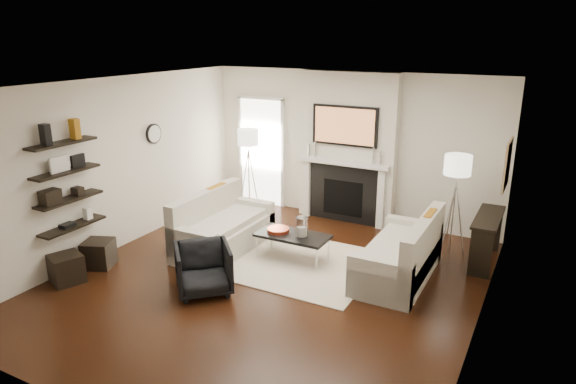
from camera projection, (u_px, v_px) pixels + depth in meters
The scene contains 71 objects.
room_envelope at pixel (267, 189), 6.77m from camera, with size 6.00×6.00×6.00m.
chimney_breast at pixel (347, 148), 9.19m from camera, with size 1.80×0.25×2.70m, color silver.
fireplace_surround at pixel (343, 194), 9.33m from camera, with size 1.30×0.02×1.04m, color black.
firebox at pixel (343, 198), 9.34m from camera, with size 0.75×0.02×0.65m, color black.
mantel_pilaster_l at pixel (307, 188), 9.62m from camera, with size 0.12×0.08×1.10m, color white.
mantel_pilaster_r at pixel (381, 199), 8.97m from camera, with size 0.12×0.08×1.10m, color white.
mantel_shelf at pixel (343, 163), 9.11m from camera, with size 1.70×0.18×0.07m, color white.
tv_body at pixel (345, 126), 8.93m from camera, with size 1.20×0.06×0.70m, color black.
tv_screen at pixel (344, 126), 8.91m from camera, with size 1.10×0.01×0.62m, color #BF723F.
candlestick_l_tall at pixel (315, 149), 9.31m from camera, with size 0.04×0.04×0.30m, color silver.
candlestick_l_short at pixel (309, 150), 9.37m from camera, with size 0.04×0.04×0.24m, color silver.
candlestick_r_tall at pixel (373, 156), 8.81m from camera, with size 0.04×0.04×0.30m, color silver.
candlestick_r_short at pixel (381, 158), 8.77m from camera, with size 0.04×0.04×0.24m, color silver.
hallway_panel at pixel (262, 153), 10.20m from camera, with size 0.90×0.02×2.10m, color white.
door_trim_l at pixel (241, 150), 10.40m from camera, with size 0.06×0.06×2.16m, color white.
door_trim_r at pixel (283, 155), 9.97m from camera, with size 0.06×0.06×2.16m, color white.
door_trim_top at pixel (261, 98), 9.86m from camera, with size 1.02×0.06×0.06m, color white.
rug at pixel (289, 260), 7.82m from camera, with size 2.60×2.00×0.01m, color beige.
loveseat_left_base at pixel (224, 237), 8.20m from camera, with size 0.85×1.80×0.42m, color beige.
loveseat_left_back at pixel (206, 215), 8.26m from camera, with size 0.18×1.80×0.80m, color beige.
loveseat_left_arm_n at pixel (192, 250), 7.49m from camera, with size 0.85×0.18×0.60m, color beige.
loveseat_left_arm_s at pixel (251, 216), 8.86m from camera, with size 0.85×0.18×0.60m, color beige.
loveseat_left_cushion at pixel (226, 222), 8.10m from camera, with size 0.63×1.44×0.10m, color beige.
pillow_left_orange at pixel (217, 198), 8.45m from camera, with size 0.10×0.42×0.42m, color #9B6313.
pillow_left_charcoal at pixel (194, 209), 7.95m from camera, with size 0.10×0.40×0.40m, color black.
loveseat_right_base at pixel (397, 264), 7.25m from camera, with size 0.85×1.80×0.42m, color beige.
loveseat_right_back at pixel (423, 247), 7.00m from camera, with size 0.18×1.80×0.80m, color beige.
loveseat_right_arm_n at pixel (380, 281), 6.54m from camera, with size 0.85×0.18×0.60m, color beige.
loveseat_right_arm_s at pixel (413, 238), 7.90m from camera, with size 0.85×0.18×0.60m, color beige.
loveseat_right_cushion at pixel (395, 246), 7.19m from camera, with size 0.63×1.44×0.10m, color beige.
pillow_right_orange at pixel (429, 226), 7.19m from camera, with size 0.10×0.42×0.42m, color #9B6313.
pillow_right_charcoal at pixel (418, 242), 6.69m from camera, with size 0.10×0.40×0.40m, color black.
coffee_table at pixel (293, 236), 7.74m from camera, with size 1.10×0.55×0.04m, color black.
coffee_leg_nw at pixel (257, 247), 7.84m from camera, with size 0.02×0.02×0.38m, color silver.
coffee_leg_ne at pixel (316, 260), 7.40m from camera, with size 0.02×0.02×0.38m, color silver.
coffee_leg_sw at pixel (271, 238), 8.22m from camera, with size 0.02×0.02×0.38m, color silver.
coffee_leg_se at pixel (329, 249), 7.77m from camera, with size 0.02×0.02×0.38m, color silver.
hurricane_glass at pixel (302, 227), 7.63m from camera, with size 0.18×0.18×0.32m, color white.
hurricane_candle at pixel (302, 231), 7.65m from camera, with size 0.11×0.11×0.16m, color white.
copper_bowl at pixel (278, 230), 7.84m from camera, with size 0.34×0.34×0.06m, color #B5381E.
armchair at pixel (203, 267), 6.81m from camera, with size 0.70×0.66×0.72m, color black.
lamp_left_post at pixel (249, 180), 9.91m from camera, with size 0.02×0.02×1.20m, color silver.
lamp_left_shade at pixel (248, 137), 9.66m from camera, with size 0.40×0.40×0.30m, color white.
lamp_left_leg_a at pixel (254, 181), 9.86m from camera, with size 0.02×0.02×1.25m, color silver.
lamp_left_leg_b at pixel (249, 179), 10.01m from camera, with size 0.02×0.02×1.25m, color silver.
lamp_left_leg_c at pixel (244, 181), 9.85m from camera, with size 0.02×0.02×1.25m, color silver.
lamp_right_post at pixel (452, 219), 7.87m from camera, with size 0.02×0.02×1.20m, color silver.
lamp_right_shade at pixel (458, 165), 7.62m from camera, with size 0.40×0.40×0.30m, color white.
lamp_right_leg_a at pixel (460, 220), 7.82m from camera, with size 0.02×0.02×1.25m, color silver.
lamp_right_leg_b at pixel (450, 216), 7.98m from camera, with size 0.02×0.02×1.25m, color silver.
lamp_right_leg_c at pixel (448, 220), 7.82m from camera, with size 0.02×0.02×1.25m, color silver.
console_top at pixel (489, 217), 7.55m from camera, with size 0.35×1.20×0.04m, color black.
console_leg_n at pixel (480, 254), 7.20m from camera, with size 0.30×0.04×0.71m, color black.
console_leg_s at pixel (491, 229), 8.13m from camera, with size 0.30×0.04×0.71m, color black.
wall_art at pixel (507, 165), 7.22m from camera, with size 0.03×0.70×0.70m, color #A28351.
shelf_bottom at pixel (73, 226), 7.29m from camera, with size 0.25×1.00×0.04m, color black.
shelf_lower at pixel (69, 199), 7.17m from camera, with size 0.25×1.00×0.04m, color black.
shelf_upper at pixel (66, 172), 7.06m from camera, with size 0.25×1.00×0.04m, color black.
shelf_top at pixel (62, 143), 6.94m from camera, with size 0.25×1.00×0.04m, color black.
decor_magfile_a at pixel (45, 135), 6.70m from camera, with size 0.12×0.10×0.28m, color black.
decor_magfile_b at pixel (75, 129), 7.09m from camera, with size 0.12×0.10×0.28m, color #9B6313.
decor_frame_a at pixel (59, 164), 6.95m from camera, with size 0.04×0.30×0.22m, color white.
decor_frame_b at pixel (78, 161), 7.21m from camera, with size 0.04×0.22×0.18m, color black.
decor_wine_rack at pixel (50, 197), 6.89m from camera, with size 0.18×0.25×0.20m, color black.
decor_box_small at pixel (78, 191), 7.28m from camera, with size 0.15×0.12×0.12m, color black.
decor_books at pixel (67, 225), 7.21m from camera, with size 0.14×0.20×0.05m, color black.
decor_box_tall at pixel (87, 213), 7.49m from camera, with size 0.10×0.10×0.18m, color white.
clock_rim at pixel (154, 134), 8.65m from camera, with size 0.34×0.34×0.04m, color black.
clock_face at pixel (155, 134), 8.64m from camera, with size 0.29×0.29×0.01m, color white.
ottoman_near at pixel (99, 254), 7.60m from camera, with size 0.40×0.40×0.40m, color black.
ottoman_far at pixel (66, 269), 7.11m from camera, with size 0.40×0.40×0.40m, color black.
Camera 1 is at (3.28, -5.59, 3.33)m, focal length 32.00 mm.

